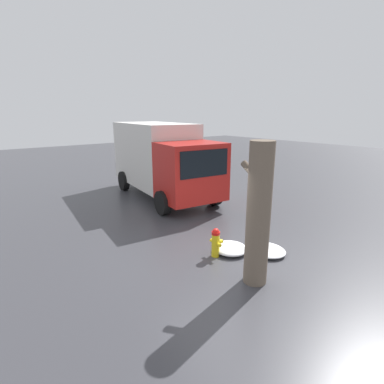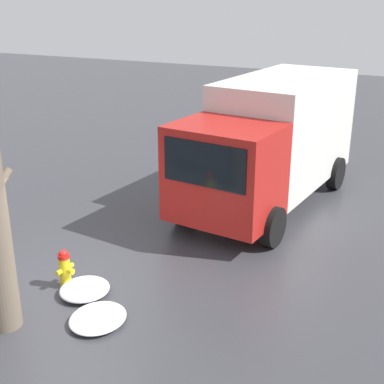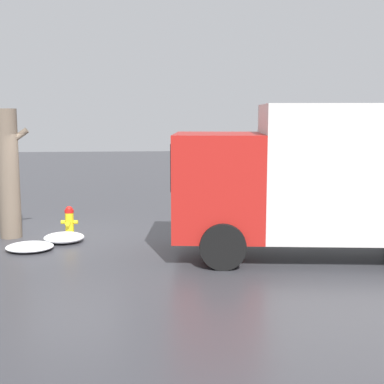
# 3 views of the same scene
# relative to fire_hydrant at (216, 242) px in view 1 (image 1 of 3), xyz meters

# --- Properties ---
(ground_plane) EXTENTS (60.00, 60.00, 0.00)m
(ground_plane) POSITION_rel_fire_hydrant_xyz_m (0.00, 0.01, -0.40)
(ground_plane) COLOR #38383D
(fire_hydrant) EXTENTS (0.42, 0.32, 0.77)m
(fire_hydrant) POSITION_rel_fire_hydrant_xyz_m (0.00, 0.00, 0.00)
(fire_hydrant) COLOR yellow
(fire_hydrant) RESTS_ON ground_plane
(tree_trunk) EXTENTS (0.78, 0.51, 3.10)m
(tree_trunk) POSITION_rel_fire_hydrant_xyz_m (-1.42, 0.14, 1.17)
(tree_trunk) COLOR #6B5B4C
(tree_trunk) RESTS_ON ground_plane
(delivery_truck) EXTENTS (6.66, 3.20, 3.17)m
(delivery_truck) POSITION_rel_fire_hydrant_xyz_m (5.80, -2.15, 1.31)
(delivery_truck) COLOR red
(delivery_truck) RESTS_ON ground_plane
(snow_pile_by_hydrant) EXTENTS (1.04, 0.93, 0.16)m
(snow_pile_by_hydrant) POSITION_rel_fire_hydrant_xyz_m (-0.71, -1.19, -0.31)
(snow_pile_by_hydrant) COLOR white
(snow_pile_by_hydrant) RESTS_ON ground_plane
(snow_pile_curbside) EXTENTS (0.94, 0.90, 0.21)m
(snow_pile_curbside) POSITION_rel_fire_hydrant_xyz_m (-0.07, -0.47, -0.29)
(snow_pile_curbside) COLOR white
(snow_pile_curbside) RESTS_ON ground_plane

